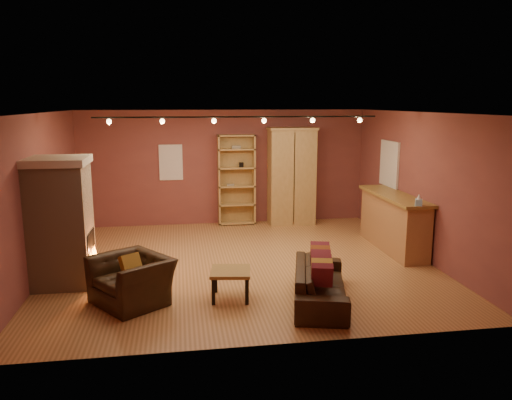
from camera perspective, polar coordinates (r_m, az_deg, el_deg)
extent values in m
plane|color=#956135|center=(9.48, -1.68, -7.22)|extent=(7.00, 7.00, 0.00)
plane|color=brown|center=(9.00, -1.78, 9.95)|extent=(7.00, 7.00, 0.00)
cube|color=brown|center=(12.33, -3.62, 3.74)|extent=(7.00, 0.02, 2.80)
cube|color=brown|center=(9.38, -23.46, 0.47)|extent=(0.02, 6.50, 2.80)
cube|color=brown|center=(10.18, 18.23, 1.61)|extent=(0.02, 6.50, 2.80)
cube|color=tan|center=(8.78, -21.38, -2.73)|extent=(0.90, 0.90, 2.00)
cube|color=beige|center=(8.60, -21.88, 4.15)|extent=(0.98, 0.98, 0.12)
cube|color=black|center=(8.80, -18.58, -5.20)|extent=(0.10, 0.65, 0.55)
cone|color=orange|center=(8.82, -18.14, -5.94)|extent=(0.10, 0.10, 0.22)
cube|color=silver|center=(12.25, -9.70, 4.25)|extent=(0.56, 0.04, 0.86)
cube|color=tan|center=(12.38, -2.33, 2.41)|extent=(0.91, 0.04, 2.21)
cube|color=tan|center=(12.19, -4.27, 2.25)|extent=(0.04, 0.35, 2.21)
cube|color=tan|center=(12.29, -0.24, 2.35)|extent=(0.04, 0.35, 2.21)
cube|color=gray|center=(12.23, -2.94, 1.72)|extent=(0.18, 0.12, 0.05)
cube|color=black|center=(12.19, -1.69, 4.04)|extent=(0.10, 0.10, 0.12)
cube|color=tan|center=(12.44, -2.21, -2.56)|extent=(0.91, 0.35, 0.04)
cube|color=tan|center=(12.34, -2.22, -0.47)|extent=(0.91, 0.35, 0.03)
cube|color=tan|center=(12.25, -2.24, 1.60)|extent=(0.91, 0.35, 0.03)
cube|color=tan|center=(12.19, -2.26, 3.70)|extent=(0.91, 0.35, 0.04)
cube|color=tan|center=(12.14, -2.27, 5.82)|extent=(0.91, 0.35, 0.04)
cube|color=tan|center=(12.11, -2.28, 7.39)|extent=(0.91, 0.35, 0.04)
cube|color=tan|center=(12.32, 4.07, 2.61)|extent=(1.11, 0.61, 2.32)
cube|color=olive|center=(12.04, 4.39, 2.40)|extent=(0.02, 0.01, 2.22)
cube|color=tan|center=(12.20, 4.15, 8.15)|extent=(1.17, 0.67, 0.06)
cube|color=#B07E50|center=(10.61, 15.42, -2.58)|extent=(0.52, 2.28, 1.09)
cube|color=olive|center=(10.49, 15.58, 0.46)|extent=(0.64, 2.40, 0.06)
cube|color=#8DC2E2|center=(9.46, 18.10, -0.28)|extent=(0.15, 0.15, 0.11)
cone|color=white|center=(9.45, 18.13, 0.35)|extent=(0.08, 0.08, 0.10)
cube|color=silver|center=(11.38, 14.99, 4.02)|extent=(0.05, 0.90, 1.00)
imported|color=black|center=(7.70, 7.37, -8.77)|extent=(1.02, 2.01, 0.75)
cube|color=maroon|center=(7.11, 7.56, -8.52)|extent=(0.35, 0.30, 0.36)
cube|color=#B2842D|center=(7.31, 7.50, -7.94)|extent=(0.35, 0.30, 0.36)
cube|color=maroon|center=(7.52, 7.44, -7.39)|extent=(0.35, 0.30, 0.36)
cube|color=maroon|center=(7.73, 7.39, -6.88)|extent=(0.35, 0.30, 0.36)
cube|color=brown|center=(7.94, 7.33, -6.38)|extent=(0.35, 0.30, 0.36)
cube|color=maroon|center=(8.15, 7.28, -5.92)|extent=(0.35, 0.30, 0.36)
imported|color=black|center=(7.77, -14.06, -8.04)|extent=(1.23, 1.30, 0.96)
cube|color=#B2842D|center=(7.74, -14.10, -7.20)|extent=(0.38, 0.37, 0.34)
cube|color=olive|center=(7.74, -2.93, -8.18)|extent=(0.68, 0.68, 0.05)
cube|color=black|center=(7.56, -4.63, -10.53)|extent=(0.05, 0.05, 0.40)
cube|color=black|center=(7.61, -0.80, -10.35)|extent=(0.05, 0.05, 0.40)
cube|color=black|center=(8.03, -4.90, -9.22)|extent=(0.05, 0.05, 0.40)
cube|color=black|center=(8.08, -1.31, -9.06)|extent=(0.05, 0.05, 0.40)
cylinder|color=black|center=(9.20, -1.94, 9.47)|extent=(5.20, 0.03, 0.03)
sphere|color=#FFD88C|center=(9.21, -16.45, 8.60)|extent=(0.09, 0.09, 0.09)
sphere|color=#FFD88C|center=(9.14, -10.66, 8.84)|extent=(0.09, 0.09, 0.09)
sphere|color=#FFD88C|center=(9.16, -4.83, 9.00)|extent=(0.09, 0.09, 0.09)
sphere|color=#FFD88C|center=(9.27, 0.92, 9.06)|extent=(0.09, 0.09, 0.09)
sphere|color=#FFD88C|center=(9.47, 6.49, 9.03)|extent=(0.09, 0.09, 0.09)
sphere|color=#FFD88C|center=(9.75, 11.77, 8.93)|extent=(0.09, 0.09, 0.09)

